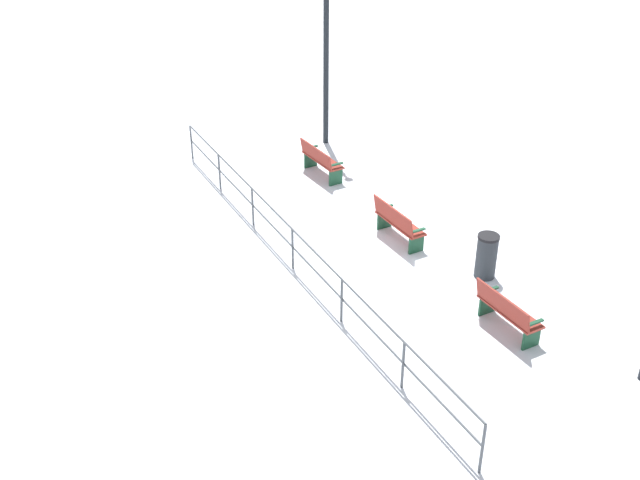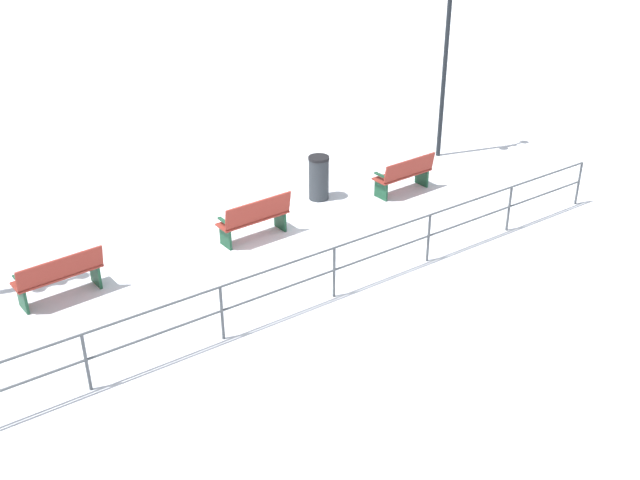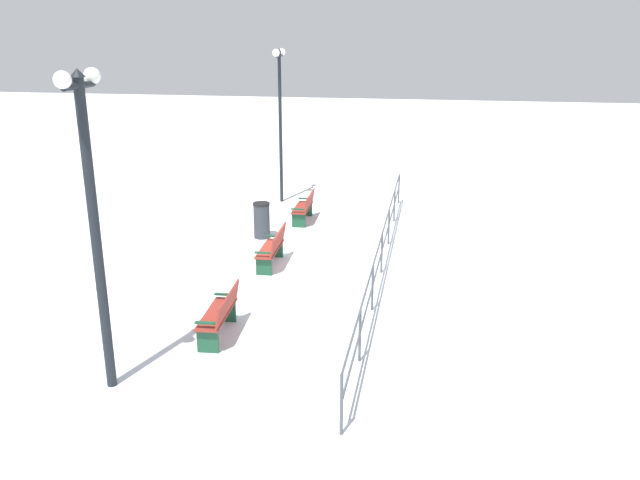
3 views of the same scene
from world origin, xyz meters
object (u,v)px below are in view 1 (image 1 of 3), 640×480
(bench_nearest, at_px, (507,311))
(trash_bin, at_px, (486,256))
(lamppost_middle, at_px, (326,39))
(bench_third, at_px, (321,160))
(bench_second, at_px, (398,222))

(bench_nearest, xyz_separation_m, trash_bin, (0.86, 1.75, 0.05))
(lamppost_middle, bearing_deg, trash_bin, -92.69)
(trash_bin, bearing_deg, lamppost_middle, 87.31)
(bench_nearest, bearing_deg, bench_third, 87.76)
(bench_second, relative_size, bench_third, 0.98)
(bench_third, relative_size, trash_bin, 1.54)
(lamppost_middle, bearing_deg, bench_third, -120.95)
(bench_nearest, xyz_separation_m, lamppost_middle, (1.24, 9.79, 2.62))
(bench_nearest, distance_m, bench_second, 3.89)
(bench_second, height_order, lamppost_middle, lamppost_middle)
(bench_third, xyz_separation_m, lamppost_middle, (1.20, 2.00, 2.60))
(bench_second, bearing_deg, bench_nearest, -92.00)
(bench_nearest, relative_size, bench_second, 0.97)
(bench_third, bearing_deg, bench_nearest, -93.80)
(lamppost_middle, bearing_deg, bench_nearest, -97.19)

